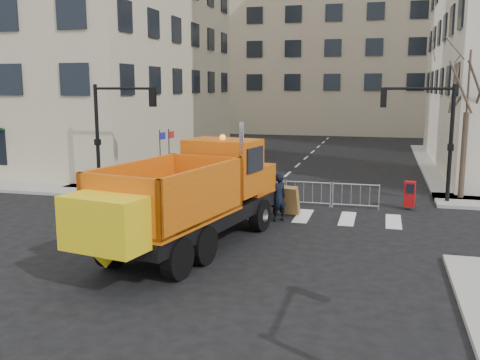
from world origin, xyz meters
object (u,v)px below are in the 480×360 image
(worker, at_px, (172,179))
(newspaper_box, at_px, (410,194))
(plow_truck, at_px, (190,194))
(cop_c, at_px, (246,187))
(cop_a, at_px, (278,197))
(cop_b, at_px, (228,193))

(worker, height_order, newspaper_box, worker)
(plow_truck, height_order, cop_c, plow_truck)
(newspaper_box, bearing_deg, cop_a, -136.64)
(plow_truck, xyz_separation_m, cop_c, (0.09, 6.96, -1.00))
(cop_b, bearing_deg, newspaper_box, -125.08)
(newspaper_box, bearing_deg, cop_b, -149.16)
(cop_a, xyz_separation_m, cop_c, (-1.98, 2.54, -0.13))
(plow_truck, height_order, newspaper_box, plow_truck)
(newspaper_box, bearing_deg, worker, -164.94)
(plow_truck, bearing_deg, newspaper_box, -31.53)
(cop_a, bearing_deg, newspaper_box, 170.88)
(cop_c, bearing_deg, cop_b, 25.43)
(cop_a, bearing_deg, worker, -66.59)
(cop_b, xyz_separation_m, worker, (-3.28, 1.83, 0.14))
(cop_a, height_order, cop_c, cop_a)
(plow_truck, height_order, cop_b, plow_truck)
(cop_c, distance_m, worker, 3.53)
(cop_a, relative_size, cop_c, 1.16)
(plow_truck, distance_m, worker, 7.67)
(cop_c, bearing_deg, newspaper_box, 129.56)
(cop_a, xyz_separation_m, newspaper_box, (5.12, 3.44, -0.27))
(cop_c, height_order, worker, worker)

